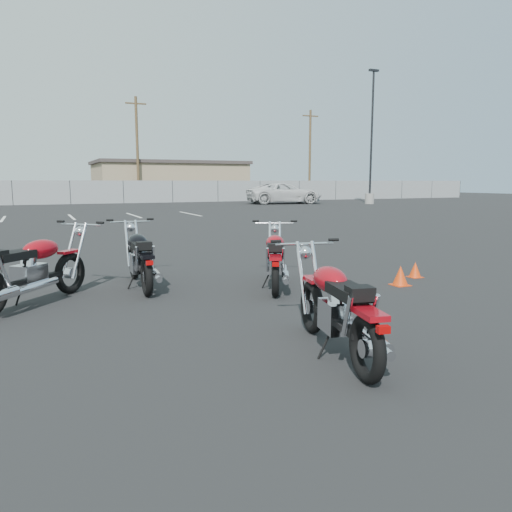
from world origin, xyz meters
name	(u,v)px	position (x,y,z in m)	size (l,w,h in m)	color
ground	(261,311)	(0.00, 0.00, 0.00)	(120.00, 120.00, 0.00)	black
motorcycle_front_red	(32,270)	(-2.78, 1.57, 0.50)	(1.86, 1.94, 1.11)	black
motorcycle_second_black	(140,258)	(-1.17, 2.18, 0.48)	(0.84, 2.17, 1.06)	black
motorcycle_third_red	(276,259)	(0.85, 1.27, 0.47)	(1.30, 2.03, 1.03)	black
motorcycle_rear_red	(337,308)	(-0.02, -1.87, 0.48)	(0.91, 2.14, 1.05)	black
training_cone_near	(415,270)	(3.55, 1.01, 0.14)	(0.23, 0.23, 0.28)	red
training_cone_far	(400,276)	(2.83, 0.55, 0.16)	(0.28, 0.28, 0.33)	red
light_pole_east	(370,170)	(21.24, 25.97, 2.59)	(0.80, 0.70, 10.03)	gray
chainlink_fence	(70,192)	(0.00, 35.00, 0.90)	(80.06, 0.06, 1.80)	gray
tan_building_east	(169,180)	(10.00, 44.00, 1.86)	(14.40, 9.40, 3.70)	#968160
utility_pole_c	(137,147)	(6.00, 39.00, 4.69)	(1.80, 0.24, 9.00)	#493621
utility_pole_d	(310,153)	(24.00, 40.00, 4.69)	(1.80, 0.24, 9.00)	#493621
parking_line_stripes	(38,218)	(-2.50, 20.00, 0.00)	(15.12, 4.00, 0.01)	silver
white_van	(285,187)	(15.40, 29.05, 1.28)	(6.76, 2.70, 2.57)	silver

